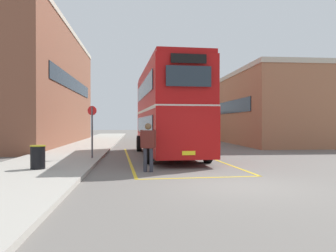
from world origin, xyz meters
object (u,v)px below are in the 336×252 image
object	(u,v)px
pedestrian_boarding	(148,143)
double_decker_bus	(168,110)
single_deck_bus	(187,125)
bus_stop_sign	(92,126)
litter_bin	(38,157)

from	to	relation	value
pedestrian_boarding	double_decker_bus	bearing A→B (deg)	77.83
single_deck_bus	bus_stop_sign	size ratio (longest dim) A/B	3.41
pedestrian_boarding	bus_stop_sign	distance (m)	4.63
pedestrian_boarding	bus_stop_sign	xyz separation A→B (m)	(-2.51, 3.85, 0.59)
single_deck_bus	pedestrian_boarding	size ratio (longest dim) A/B	4.70
pedestrian_boarding	litter_bin	distance (m)	3.99
single_deck_bus	litter_bin	xyz separation A→B (m)	(-9.46, -26.67, -1.07)
single_deck_bus	pedestrian_boarding	xyz separation A→B (m)	(-5.50, -26.81, -0.59)
pedestrian_boarding	single_deck_bus	bearing A→B (deg)	78.42
litter_bin	bus_stop_sign	xyz separation A→B (m)	(1.45, 3.71, 1.06)
pedestrian_boarding	bus_stop_sign	world-z (taller)	bus_stop_sign
litter_bin	bus_stop_sign	world-z (taller)	bus_stop_sign
single_deck_bus	bus_stop_sign	xyz separation A→B (m)	(-8.00, -22.96, -0.01)
double_decker_bus	bus_stop_sign	size ratio (longest dim) A/B	4.40
bus_stop_sign	litter_bin	bearing A→B (deg)	-111.38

